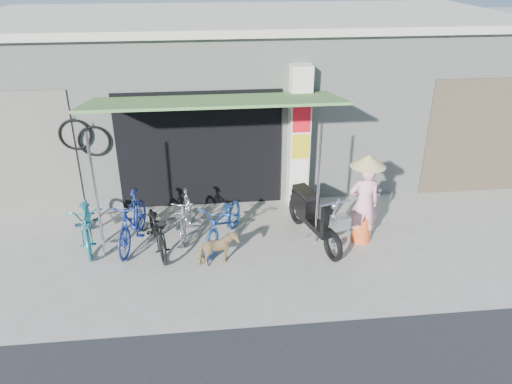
{
  "coord_description": "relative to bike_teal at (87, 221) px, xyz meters",
  "views": [
    {
      "loc": [
        -1.09,
        -7.18,
        5.03
      ],
      "look_at": [
        -0.2,
        1.0,
        1.0
      ],
      "focal_mm": 35.0,
      "sensor_mm": 36.0,
      "label": 1
    }
  ],
  "objects": [
    {
      "name": "bike_teal",
      "position": [
        0.0,
        0.0,
        0.0
      ],
      "size": [
        0.98,
        1.88,
        0.94
      ],
      "primitive_type": "imported",
      "rotation": [
        0.0,
        0.0,
        0.21
      ],
      "color": "#1C6F7F",
      "rests_on": "ground"
    },
    {
      "name": "bike_blue",
      "position": [
        0.84,
        -0.15,
        0.03
      ],
      "size": [
        0.76,
        1.73,
        1.0
      ],
      "primitive_type": "imported",
      "rotation": [
        0.0,
        0.0,
        -0.18
      ],
      "color": "navy",
      "rests_on": "ground"
    },
    {
      "name": "bike_navy",
      "position": [
        2.53,
        -0.26,
        -0.02
      ],
      "size": [
        1.25,
        1.82,
        0.9
      ],
      "primitive_type": "imported",
      "rotation": [
        0.0,
        0.0,
        -0.42
      ],
      "color": "#214C98",
      "rests_on": "ground"
    },
    {
      "name": "neighbour_right",
      "position": [
        8.34,
        1.39,
        0.83
      ],
      "size": [
        2.6,
        0.06,
        2.6
      ],
      "primitive_type": "cube",
      "color": "brown",
      "rests_on": "ground"
    },
    {
      "name": "bicycle_shop",
      "position": [
        3.33,
        3.9,
        1.37
      ],
      "size": [
        12.3,
        5.3,
        3.66
      ],
      "color": "#9DA39B",
      "rests_on": "ground"
    },
    {
      "name": "nun",
      "position": [
        5.12,
        -0.46,
        0.4
      ],
      "size": [
        0.64,
        0.64,
        1.75
      ],
      "rotation": [
        0.0,
        0.0,
        3.11
      ],
      "color": "#F2A3AC",
      "rests_on": "ground"
    },
    {
      "name": "neighbour_left",
      "position": [
        -1.66,
        1.39,
        0.83
      ],
      "size": [
        2.6,
        0.06,
        2.6
      ],
      "primitive_type": "cube",
      "color": "#6B665B",
      "rests_on": "ground"
    },
    {
      "name": "shop_pillar",
      "position": [
        4.19,
        1.25,
        1.03
      ],
      "size": [
        0.42,
        0.44,
        3.0
      ],
      "color": "beige",
      "rests_on": "ground"
    },
    {
      "name": "street_dog",
      "position": [
        2.38,
        -0.98,
        -0.16
      ],
      "size": [
        0.8,
        0.56,
        0.62
      ],
      "primitive_type": "imported",
      "rotation": [
        0.0,
        0.0,
        1.92
      ],
      "color": "#AA755A",
      "rests_on": "ground"
    },
    {
      "name": "bike_black",
      "position": [
        1.31,
        -0.34,
        -0.05
      ],
      "size": [
        0.94,
        1.69,
        0.84
      ],
      "primitive_type": "imported",
      "rotation": [
        0.0,
        0.0,
        0.25
      ],
      "color": "black",
      "rests_on": "ground"
    },
    {
      "name": "bike_silver",
      "position": [
        1.81,
        0.13,
        -0.03
      ],
      "size": [
        0.56,
        1.5,
        0.88
      ],
      "primitive_type": "imported",
      "rotation": [
        0.0,
        0.0,
        -0.1
      ],
      "color": "silver",
      "rests_on": "ground"
    },
    {
      "name": "ground",
      "position": [
        3.34,
        -1.2,
        -0.47
      ],
      "size": [
        80.0,
        80.0,
        0.0
      ],
      "primitive_type": "plane",
      "color": "#9D988E",
      "rests_on": "ground"
    },
    {
      "name": "moped",
      "position": [
        4.2,
        -0.32,
        0.05
      ],
      "size": [
        0.8,
        1.98,
        1.15
      ],
      "rotation": [
        0.0,
        0.0,
        0.28
      ],
      "color": "black",
      "rests_on": "ground"
    },
    {
      "name": "awning",
      "position": [
        2.43,
        0.43,
        2.05
      ],
      "size": [
        4.6,
        1.88,
        2.72
      ],
      "color": "#426E31",
      "rests_on": "ground"
    }
  ]
}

